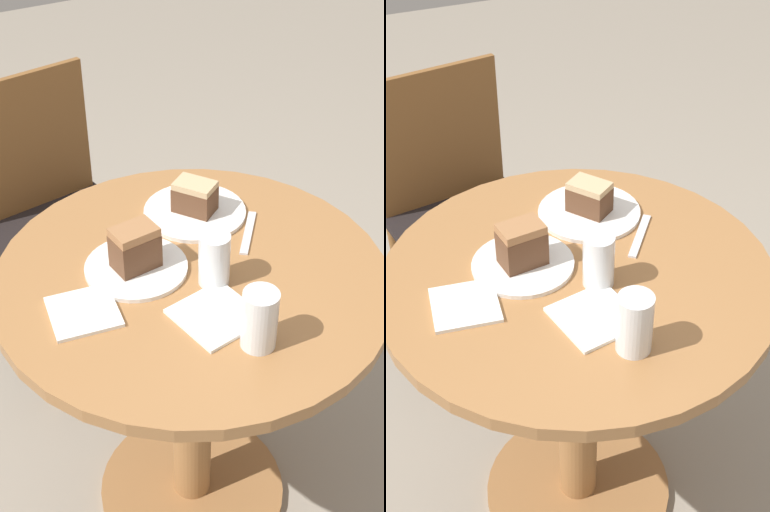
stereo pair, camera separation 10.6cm
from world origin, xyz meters
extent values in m
plane|color=gray|center=(0.00, 0.00, 0.00)|extent=(8.00, 8.00, 0.00)
cylinder|color=#9E6B3D|center=(0.00, 0.00, 0.01)|extent=(0.49, 0.49, 0.03)
cylinder|color=#9E6B3D|center=(0.00, 0.00, 0.38)|extent=(0.10, 0.10, 0.72)
cylinder|color=#9E6B3D|center=(0.00, 0.00, 0.76)|extent=(0.83, 0.83, 0.03)
cylinder|color=brown|center=(-0.20, 0.47, 0.21)|extent=(0.04, 0.04, 0.42)
cylinder|color=brown|center=(0.18, 0.52, 0.21)|extent=(0.04, 0.04, 0.42)
cylinder|color=brown|center=(0.13, 0.90, 0.21)|extent=(0.04, 0.04, 0.42)
cube|color=black|center=(-0.04, 0.68, 0.44)|extent=(0.49, 0.48, 0.03)
cube|color=brown|center=(-0.07, 0.88, 0.67)|extent=(0.41, 0.08, 0.43)
cylinder|color=white|center=(0.11, 0.18, 0.78)|extent=(0.24, 0.24, 0.01)
cylinder|color=white|center=(-0.10, 0.06, 0.78)|extent=(0.22, 0.22, 0.01)
cube|color=brown|center=(0.11, 0.18, 0.81)|extent=(0.10, 0.11, 0.06)
cube|color=tan|center=(0.11, 0.18, 0.85)|extent=(0.10, 0.11, 0.01)
cube|color=brown|center=(-0.10, 0.06, 0.82)|extent=(0.10, 0.07, 0.08)
cube|color=#9E6B42|center=(-0.10, 0.06, 0.87)|extent=(0.10, 0.07, 0.02)
cylinder|color=silver|center=(0.00, -0.25, 0.81)|extent=(0.06, 0.06, 0.07)
cylinder|color=white|center=(0.00, -0.25, 0.83)|extent=(0.07, 0.07, 0.12)
cylinder|color=silver|center=(0.02, -0.05, 0.81)|extent=(0.06, 0.06, 0.08)
cylinder|color=white|center=(0.02, -0.05, 0.83)|extent=(0.06, 0.06, 0.12)
cube|color=white|center=(-0.03, -0.14, 0.78)|extent=(0.17, 0.17, 0.01)
cube|color=silver|center=(0.18, 0.05, 0.77)|extent=(0.12, 0.13, 0.00)
cube|color=white|center=(-0.25, -0.01, 0.78)|extent=(0.15, 0.15, 0.01)
camera|label=1|loc=(-0.57, -1.00, 1.71)|focal=50.00mm
camera|label=2|loc=(-0.48, -1.05, 1.71)|focal=50.00mm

